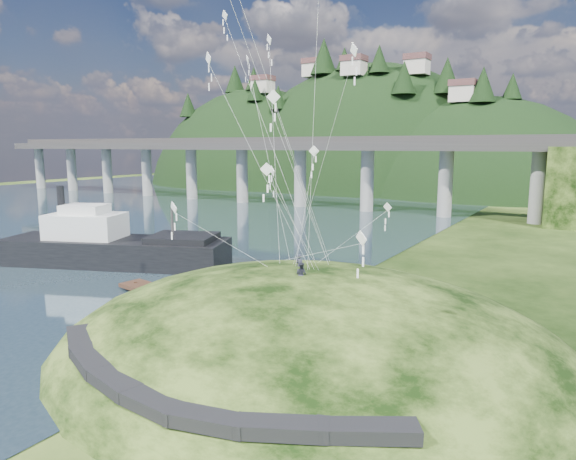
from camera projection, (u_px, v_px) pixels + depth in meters
The scene contains 10 objects.
ground at pixel (195, 335), 36.18m from camera, with size 320.00×320.00×0.00m, color black.
water at pixel (16, 215), 98.46m from camera, with size 240.00×240.00×0.00m, color #283C4A.
grass_hill at pixel (308, 370), 34.00m from camera, with size 36.00×32.00×13.00m.
footpath at pixel (175, 388), 23.80m from camera, with size 22.29×5.84×0.83m.
bridge at pixel (323, 162), 107.20m from camera, with size 160.00×11.00×15.00m.
far_ridge at pixel (351, 211), 162.67m from camera, with size 153.00×70.00×94.50m.
work_barge at pixel (112, 245), 57.16m from camera, with size 25.77×15.52×8.75m.
wooden_dock at pixel (177, 297), 43.66m from camera, with size 14.43×4.38×1.02m.
kite_flyers at pixel (301, 259), 33.82m from camera, with size 2.22×2.87×1.72m.
kite_swarm at pixel (265, 86), 32.66m from camera, with size 16.87×12.36×20.78m.
Camera 1 is at (23.56, -26.03, 13.21)m, focal length 32.00 mm.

